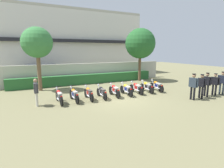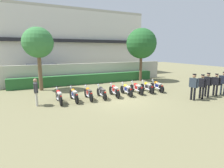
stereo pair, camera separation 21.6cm
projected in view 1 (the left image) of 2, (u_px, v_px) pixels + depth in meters
ground at (119, 99)px, 12.03m from camera, size 60.00×60.00×0.00m
building at (68, 44)px, 23.90m from camera, size 18.69×6.50×8.19m
compound_wall at (86, 73)px, 18.10m from camera, size 17.76×0.30×1.95m
hedge_row at (88, 79)px, 17.58m from camera, size 14.21×0.70×0.93m
parked_car at (42, 73)px, 18.26m from camera, size 4.66×2.45×1.89m
tree_near_inspector at (37, 43)px, 13.92m from camera, size 2.39×2.39×5.02m
tree_far_side at (140, 44)px, 18.63m from camera, size 3.12×3.12×5.49m
motorcycle_in_row_0 at (59, 96)px, 11.02m from camera, size 0.60×1.98×0.97m
motorcycle_in_row_1 at (74, 94)px, 11.43m from camera, size 0.60×1.95×0.96m
motorcycle_in_row_2 at (89, 93)px, 11.83m from camera, size 0.60×1.89×0.96m
motorcycle_in_row_3 at (102, 92)px, 12.19m from camera, size 0.60×1.86×0.94m
motorcycle_in_row_4 at (114, 90)px, 12.67m from camera, size 0.60×1.84×0.96m
motorcycle_in_row_5 at (126, 89)px, 13.04m from camera, size 0.60×1.84×0.95m
motorcycle_in_row_6 at (136, 88)px, 13.56m from camera, size 0.60×1.84×0.95m
motorcycle_in_row_7 at (147, 87)px, 13.98m from camera, size 0.60×1.88×0.94m
motorcycle_in_row_8 at (156, 86)px, 14.32m from camera, size 0.60×1.80×0.95m
inspector_person at (36, 90)px, 10.34m from camera, size 0.22×0.66×1.63m
officer_0 at (193, 84)px, 11.68m from camera, size 0.26×0.69×1.74m
officer_1 at (202, 84)px, 12.04m from camera, size 0.23×0.66×1.65m
officer_2 at (207, 83)px, 12.52m from camera, size 0.24×0.68×1.70m
officer_3 at (215, 83)px, 12.88m from camera, size 0.29×0.64×1.60m
officer_4 at (222, 81)px, 13.12m from camera, size 0.33×0.66×1.70m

